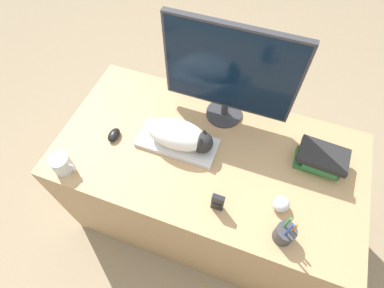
{
  "coord_description": "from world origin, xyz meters",
  "views": [
    {
      "loc": [
        0.18,
        -0.35,
        2.02
      ],
      "look_at": [
        -0.08,
        0.37,
        0.84
      ],
      "focal_mm": 28.0,
      "sensor_mm": 36.0,
      "label": 1
    }
  ],
  "objects_px": {
    "pen_cup": "(285,234)",
    "book_stack": "(321,160)",
    "coffee_mug": "(62,164)",
    "keyboard": "(177,143)",
    "baseball": "(281,204)",
    "phone": "(218,202)",
    "cat": "(181,135)",
    "computer_mouse": "(114,135)",
    "monitor": "(229,73)"
  },
  "relations": [
    {
      "from": "cat",
      "to": "pen_cup",
      "type": "distance_m",
      "value": 0.62
    },
    {
      "from": "computer_mouse",
      "to": "pen_cup",
      "type": "relative_size",
      "value": 0.42
    },
    {
      "from": "keyboard",
      "to": "pen_cup",
      "type": "distance_m",
      "value": 0.64
    },
    {
      "from": "pen_cup",
      "to": "baseball",
      "type": "bearing_deg",
      "value": 105.69
    },
    {
      "from": "baseball",
      "to": "phone",
      "type": "distance_m",
      "value": 0.27
    },
    {
      "from": "keyboard",
      "to": "computer_mouse",
      "type": "bearing_deg",
      "value": -167.68
    },
    {
      "from": "baseball",
      "to": "book_stack",
      "type": "xyz_separation_m",
      "value": [
        0.13,
        0.27,
        0.01
      ]
    },
    {
      "from": "keyboard",
      "to": "phone",
      "type": "height_order",
      "value": "phone"
    },
    {
      "from": "monitor",
      "to": "book_stack",
      "type": "bearing_deg",
      "value": -15.46
    },
    {
      "from": "phone",
      "to": "cat",
      "type": "bearing_deg",
      "value": 136.4
    },
    {
      "from": "computer_mouse",
      "to": "pen_cup",
      "type": "xyz_separation_m",
      "value": [
        0.89,
        -0.21,
        0.03
      ]
    },
    {
      "from": "baseball",
      "to": "cat",
      "type": "bearing_deg",
      "value": 163.4
    },
    {
      "from": "baseball",
      "to": "pen_cup",
      "type": "bearing_deg",
      "value": -74.31
    },
    {
      "from": "computer_mouse",
      "to": "baseball",
      "type": "xyz_separation_m",
      "value": [
        0.85,
        -0.09,
        0.02
      ]
    },
    {
      "from": "cat",
      "to": "coffee_mug",
      "type": "bearing_deg",
      "value": -146.39
    },
    {
      "from": "keyboard",
      "to": "baseball",
      "type": "bearing_deg",
      "value": -15.96
    },
    {
      "from": "cat",
      "to": "book_stack",
      "type": "height_order",
      "value": "cat"
    },
    {
      "from": "computer_mouse",
      "to": "phone",
      "type": "bearing_deg",
      "value": -16.79
    },
    {
      "from": "pen_cup",
      "to": "baseball",
      "type": "xyz_separation_m",
      "value": [
        -0.04,
        0.13,
        -0.01
      ]
    },
    {
      "from": "monitor",
      "to": "computer_mouse",
      "type": "xyz_separation_m",
      "value": [
        -0.47,
        -0.33,
        -0.28
      ]
    },
    {
      "from": "phone",
      "to": "keyboard",
      "type": "bearing_deg",
      "value": 138.67
    },
    {
      "from": "monitor",
      "to": "book_stack",
      "type": "height_order",
      "value": "monitor"
    },
    {
      "from": "keyboard",
      "to": "computer_mouse",
      "type": "height_order",
      "value": "computer_mouse"
    },
    {
      "from": "computer_mouse",
      "to": "pen_cup",
      "type": "height_order",
      "value": "pen_cup"
    },
    {
      "from": "phone",
      "to": "baseball",
      "type": "bearing_deg",
      "value": 20.36
    },
    {
      "from": "baseball",
      "to": "book_stack",
      "type": "relative_size",
      "value": 0.32
    },
    {
      "from": "cat",
      "to": "pen_cup",
      "type": "height_order",
      "value": "pen_cup"
    },
    {
      "from": "keyboard",
      "to": "pen_cup",
      "type": "xyz_separation_m",
      "value": [
        0.57,
        -0.28,
        0.04
      ]
    },
    {
      "from": "computer_mouse",
      "to": "coffee_mug",
      "type": "xyz_separation_m",
      "value": [
        -0.13,
        -0.24,
        0.03
      ]
    },
    {
      "from": "monitor",
      "to": "computer_mouse",
      "type": "height_order",
      "value": "monitor"
    },
    {
      "from": "book_stack",
      "to": "phone",
      "type": "bearing_deg",
      "value": -136.41
    },
    {
      "from": "cat",
      "to": "coffee_mug",
      "type": "relative_size",
      "value": 2.72
    },
    {
      "from": "coffee_mug",
      "to": "pen_cup",
      "type": "bearing_deg",
      "value": 1.74
    },
    {
      "from": "book_stack",
      "to": "pen_cup",
      "type": "bearing_deg",
      "value": -103.32
    },
    {
      "from": "monitor",
      "to": "keyboard",
      "type": "bearing_deg",
      "value": -122.05
    },
    {
      "from": "computer_mouse",
      "to": "book_stack",
      "type": "bearing_deg",
      "value": 10.74
    },
    {
      "from": "monitor",
      "to": "phone",
      "type": "xyz_separation_m",
      "value": [
        0.12,
        -0.51,
        -0.24
      ]
    },
    {
      "from": "keyboard",
      "to": "baseball",
      "type": "relative_size",
      "value": 5.45
    },
    {
      "from": "computer_mouse",
      "to": "keyboard",
      "type": "bearing_deg",
      "value": 12.32
    },
    {
      "from": "computer_mouse",
      "to": "pen_cup",
      "type": "bearing_deg",
      "value": -13.38
    },
    {
      "from": "keyboard",
      "to": "book_stack",
      "type": "xyz_separation_m",
      "value": [
        0.67,
        0.12,
        0.04
      ]
    },
    {
      "from": "pen_cup",
      "to": "book_stack",
      "type": "relative_size",
      "value": 0.88
    },
    {
      "from": "coffee_mug",
      "to": "baseball",
      "type": "xyz_separation_m",
      "value": [
        0.98,
        0.16,
        -0.01
      ]
    },
    {
      "from": "baseball",
      "to": "phone",
      "type": "xyz_separation_m",
      "value": [
        -0.25,
        -0.09,
        0.02
      ]
    },
    {
      "from": "phone",
      "to": "book_stack",
      "type": "distance_m",
      "value": 0.53
    },
    {
      "from": "keyboard",
      "to": "book_stack",
      "type": "bearing_deg",
      "value": 9.99
    },
    {
      "from": "keyboard",
      "to": "book_stack",
      "type": "height_order",
      "value": "book_stack"
    },
    {
      "from": "monitor",
      "to": "pen_cup",
      "type": "bearing_deg",
      "value": -52.51
    },
    {
      "from": "cat",
      "to": "keyboard",
      "type": "bearing_deg",
      "value": 180.0
    },
    {
      "from": "cat",
      "to": "phone",
      "type": "xyz_separation_m",
      "value": [
        0.26,
        -0.25,
        -0.03
      ]
    }
  ]
}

